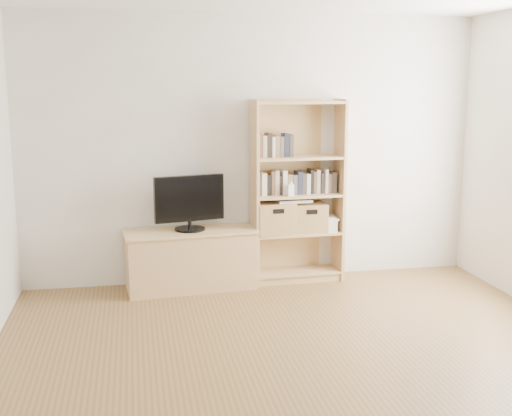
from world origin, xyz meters
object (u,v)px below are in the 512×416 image
object	(u,v)px
tv_stand	(191,260)
laptop	(293,200)
basket_left	(274,218)
basket_right	(308,217)
baby_monitor	(291,190)
bookshelf	(297,192)
television	(189,203)

from	to	relation	value
tv_stand	laptop	world-z (taller)	laptop
tv_stand	basket_left	bearing A→B (deg)	-1.64
basket_left	basket_right	distance (m)	0.35
tv_stand	baby_monitor	world-z (taller)	baby_monitor
baby_monitor	laptop	world-z (taller)	baby_monitor
bookshelf	baby_monitor	world-z (taller)	bookshelf
basket_left	laptop	xyz separation A→B (m)	(0.19, 0.01, 0.17)
baby_monitor	basket_left	bearing A→B (deg)	138.07
laptop	baby_monitor	bearing A→B (deg)	-119.24
tv_stand	television	bearing A→B (deg)	-5.15
tv_stand	bookshelf	bearing A→B (deg)	-1.61
bookshelf	laptop	xyz separation A→B (m)	(-0.05, -0.01, -0.08)
television	basket_left	size ratio (longest dim) A/B	1.81
television	basket_left	xyz separation A→B (m)	(0.83, 0.05, -0.19)
bookshelf	basket_right	bearing A→B (deg)	-2.60
basket_right	tv_stand	bearing A→B (deg)	-177.04
bookshelf	baby_monitor	distance (m)	0.15
tv_stand	laptop	xyz separation A→B (m)	(1.02, 0.06, 0.54)
tv_stand	basket_left	world-z (taller)	basket_left
basket_left	laptop	world-z (taller)	laptop
baby_monitor	laptop	bearing A→B (deg)	53.09
basket_left	baby_monitor	bearing A→B (deg)	-36.72
basket_left	bookshelf	bearing A→B (deg)	-1.37
television	baby_monitor	size ratio (longest dim) A/B	5.96
basket_left	television	bearing A→B (deg)	178.49
baby_monitor	basket_left	size ratio (longest dim) A/B	0.30
tv_stand	television	size ratio (longest dim) A/B	1.79
laptop	tv_stand	bearing A→B (deg)	-179.38
baby_monitor	basket_left	world-z (taller)	baby_monitor
tv_stand	basket_left	distance (m)	0.91
television	basket_right	bearing A→B (deg)	-8.93
bookshelf	baby_monitor	size ratio (longest dim) A/B	15.96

